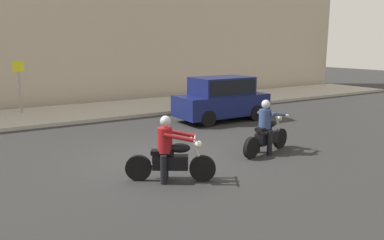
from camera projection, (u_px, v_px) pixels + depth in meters
The scene contains 7 objects.
ground_plane at pixel (154, 159), 10.45m from camera, with size 80.00×80.00×0.00m, color #282828.
sidewalk_slab at pixel (76, 113), 17.12m from camera, with size 40.00×4.40×0.14m, color #A8A399.
building_facade at pixel (52, 6), 18.99m from camera, with size 40.00×1.40×10.02m, color #B7A893.
motorcycle_with_rider_denim_blue at pixel (266, 131), 10.90m from camera, with size 2.07×0.81×1.57m.
motorcycle_with_rider_crimson at pixel (170, 155), 8.65m from camera, with size 1.82×1.23×1.53m.
parked_hatchback_navy at pixel (221, 98), 15.59m from camera, with size 3.83×1.76×1.80m.
street_sign_post at pixel (19, 81), 16.38m from camera, with size 0.44×0.08×2.28m.
Camera 1 is at (-4.36, -9.10, 3.09)m, focal length 35.50 mm.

